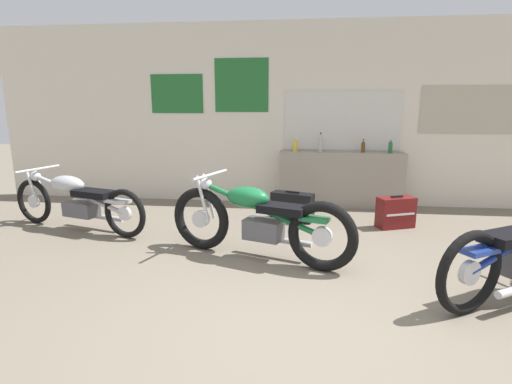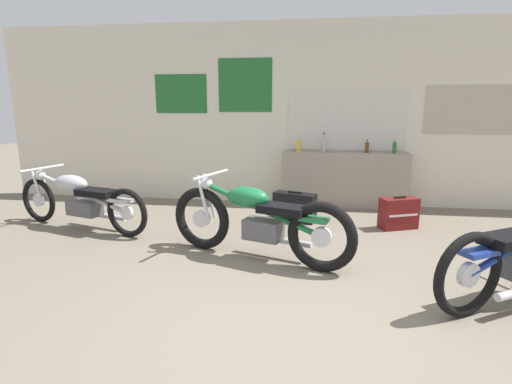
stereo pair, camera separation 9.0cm
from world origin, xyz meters
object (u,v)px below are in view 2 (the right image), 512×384
motorcycle_green (257,221)px  bottle_right_center (394,147)px  hard_case_darkred (399,213)px  bottle_center (367,147)px  bottle_left_center (324,144)px  bottle_leftmost (298,145)px  hard_case_black (295,207)px  motorcycle_silver (80,199)px

motorcycle_green → bottle_right_center: bearing=52.5°
hard_case_darkred → bottle_center: bearing=106.7°
bottle_left_center → bottle_leftmost: bearing=-175.8°
bottle_right_center → hard_case_black: bottle_right_center is taller
bottle_left_center → hard_case_darkred: 1.59m
bottle_left_center → hard_case_black: bottle_left_center is taller
motorcycle_green → hard_case_darkred: (1.66, 1.28, -0.21)m
hard_case_black → motorcycle_silver: bearing=-164.6°
hard_case_black → bottle_center: bearing=40.0°
bottle_leftmost → hard_case_darkred: size_ratio=0.44×
bottle_leftmost → motorcycle_green: bearing=-98.2°
bottle_leftmost → bottle_center: bearing=2.7°
bottle_leftmost → motorcycle_green: 2.35m
motorcycle_green → hard_case_darkred: motorcycle_green is taller
motorcycle_silver → motorcycle_green: size_ratio=1.04×
bottle_left_center → hard_case_darkred: bearing=-46.7°
bottle_left_center → bottle_right_center: bottle_left_center is taller
motorcycle_green → bottle_left_center: bearing=72.8°
bottle_right_center → motorcycle_green: size_ratio=0.11×
motorcycle_green → hard_case_black: motorcycle_green is taller
bottle_leftmost → motorcycle_silver: size_ratio=0.11×
bottle_right_center → motorcycle_green: bearing=-127.5°
motorcycle_green → bottle_leftmost: bearing=81.8°
bottle_center → motorcycle_silver: (-3.73, -1.61, -0.55)m
bottle_leftmost → motorcycle_silver: bottle_leftmost is taller
motorcycle_silver → motorcycle_green: bearing=-16.4°
bottle_center → hard_case_black: (-1.03, -0.87, -0.75)m
bottle_leftmost → hard_case_darkred: bottle_leftmost is taller
motorcycle_silver → hard_case_black: size_ratio=3.37×
bottle_right_center → motorcycle_silver: (-4.12, -1.56, -0.55)m
motorcycle_green → bottle_center: bearing=59.7°
bottle_leftmost → motorcycle_silver: bearing=-150.0°
bottle_left_center → hard_case_black: bearing=-114.7°
bottle_leftmost → bottle_right_center: size_ratio=1.07×
bottle_leftmost → hard_case_black: bearing=-90.4°
bottle_left_center → motorcycle_green: bottle_left_center is taller
bottle_left_center → motorcycle_silver: 3.52m
motorcycle_green → hard_case_darkred: bearing=37.7°
hard_case_darkred → bottle_left_center: bearing=133.3°
bottle_left_center → hard_case_darkred: (0.95, -1.01, -0.78)m
bottle_left_center → bottle_center: (0.64, 0.02, -0.04)m
motorcycle_silver → bottle_leftmost: bearing=30.0°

